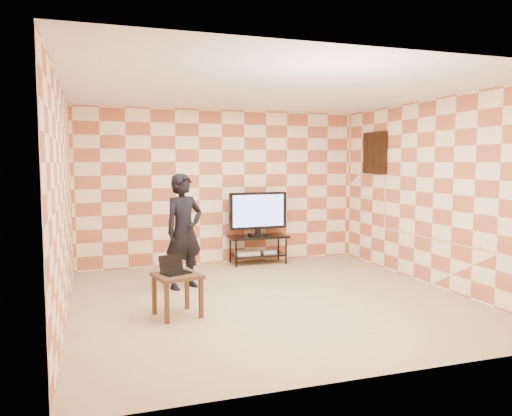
# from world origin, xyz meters

# --- Properties ---
(floor) EXTENTS (5.00, 5.00, 0.00)m
(floor) POSITION_xyz_m (0.00, 0.00, 0.00)
(floor) COLOR tan
(floor) RESTS_ON ground
(wall_back) EXTENTS (5.00, 0.02, 2.70)m
(wall_back) POSITION_xyz_m (0.00, 2.50, 1.35)
(wall_back) COLOR #F9E6C1
(wall_back) RESTS_ON ground
(wall_front) EXTENTS (5.00, 0.02, 2.70)m
(wall_front) POSITION_xyz_m (0.00, -2.50, 1.35)
(wall_front) COLOR #F9E6C1
(wall_front) RESTS_ON ground
(wall_left) EXTENTS (0.02, 5.00, 2.70)m
(wall_left) POSITION_xyz_m (-2.50, 0.00, 1.35)
(wall_left) COLOR #F9E6C1
(wall_left) RESTS_ON ground
(wall_right) EXTENTS (0.02, 5.00, 2.70)m
(wall_right) POSITION_xyz_m (2.50, 0.00, 1.35)
(wall_right) COLOR #F9E6C1
(wall_right) RESTS_ON ground
(ceiling) EXTENTS (5.00, 5.00, 0.02)m
(ceiling) POSITION_xyz_m (0.00, 0.00, 2.70)
(ceiling) COLOR white
(ceiling) RESTS_ON wall_back
(wall_art) EXTENTS (0.04, 0.72, 0.72)m
(wall_art) POSITION_xyz_m (2.47, 1.55, 1.95)
(wall_art) COLOR black
(wall_art) RESTS_ON wall_right
(tv_stand) EXTENTS (1.04, 0.47, 0.50)m
(tv_stand) POSITION_xyz_m (0.58, 2.24, 0.37)
(tv_stand) COLOR black
(tv_stand) RESTS_ON floor
(tv) EXTENTS (1.06, 0.21, 0.77)m
(tv) POSITION_xyz_m (0.58, 2.24, 0.92)
(tv) COLOR black
(tv) RESTS_ON tv_stand
(dvd_player) EXTENTS (0.41, 0.30, 0.07)m
(dvd_player) POSITION_xyz_m (0.37, 2.22, 0.21)
(dvd_player) COLOR #B0B0B3
(dvd_player) RESTS_ON tv_stand
(game_console) EXTENTS (0.24, 0.18, 0.05)m
(game_console) POSITION_xyz_m (0.78, 2.23, 0.20)
(game_console) COLOR silver
(game_console) RESTS_ON tv_stand
(side_table) EXTENTS (0.59, 0.59, 0.50)m
(side_table) POSITION_xyz_m (-1.27, -0.33, 0.41)
(side_table) COLOR #322417
(side_table) RESTS_ON floor
(laptop) EXTENTS (0.39, 0.35, 0.21)m
(laptop) POSITION_xyz_m (-1.30, -0.27, 0.55)
(laptop) COLOR black
(laptop) RESTS_ON side_table
(person) EXTENTS (0.70, 0.60, 1.63)m
(person) POSITION_xyz_m (-0.96, 0.95, 0.82)
(person) COLOR black
(person) RESTS_ON floor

